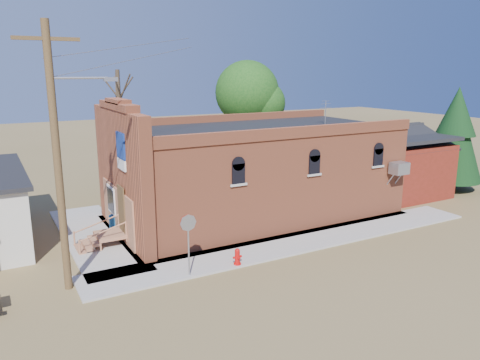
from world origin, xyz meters
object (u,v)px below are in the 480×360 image
brick_bar (251,172)px  utility_pole (59,154)px  stop_sign (188,229)px  fire_hydrant (237,257)px  trash_barrel (115,223)px

brick_bar → utility_pole: size_ratio=1.82×
stop_sign → fire_hydrant: bearing=20.0°
stop_sign → utility_pole: bearing=-176.6°
utility_pole → fire_hydrant: (6.02, -1.20, -4.37)m
fire_hydrant → trash_barrel: (-3.17, 6.24, 0.05)m
brick_bar → stop_sign: 7.99m
utility_pole → brick_bar: bearing=23.7°
stop_sign → brick_bar: bearing=63.6°
brick_bar → stop_sign: (-5.79, -5.49, -0.46)m
trash_barrel → utility_pole: bearing=-119.4°
brick_bar → trash_barrel: 7.23m
fire_hydrant → trash_barrel: bearing=107.9°
brick_bar → utility_pole: bearing=-156.3°
fire_hydrant → trash_barrel: trash_barrel is taller
brick_bar → fire_hydrant: brick_bar is taller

